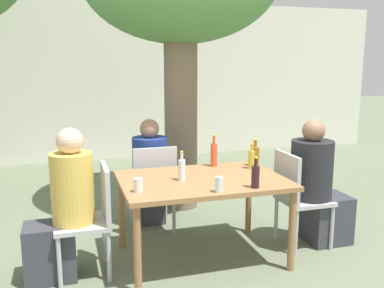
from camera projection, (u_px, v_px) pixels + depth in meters
The scene contains 16 objects.
ground_plane at pixel (202, 258), 3.87m from camera, with size 30.00×30.00×0.00m, color #667056.
cafe_building_wall at pixel (127, 81), 7.70m from camera, with size 10.00×0.08×2.80m.
dining_table_front at pixel (202, 187), 3.75m from camera, with size 1.43×0.99×0.75m.
patio_chair_0 at pixel (92, 214), 3.51m from camera, with size 0.44×0.44×0.92m.
patio_chair_1 at pixel (297, 193), 4.04m from camera, with size 0.44×0.44×0.92m.
patio_chair_2 at pixel (153, 183), 4.38m from camera, with size 0.44×0.44×0.92m.
person_seated_0 at pixel (63, 212), 3.43m from camera, with size 0.57×0.34×1.24m.
person_seated_1 at pixel (318, 188), 4.10m from camera, with size 0.60×0.40×1.22m.
person_seated_2 at pixel (149, 177), 4.60m from camera, with size 0.37×0.58×1.17m.
oil_cruet_0 at pixel (252, 159), 4.06m from camera, with size 0.06×0.06×0.24m.
water_bottle_1 at pixel (182, 169), 3.65m from camera, with size 0.06×0.06×0.26m.
wine_bottle_2 at pixel (255, 176), 3.44m from camera, with size 0.07×0.07×0.26m.
soda_bottle_3 at pixel (214, 154), 4.14m from camera, with size 0.06×0.06×0.31m.
amber_bottle_4 at pixel (255, 156), 4.16m from camera, with size 0.08×0.08×0.26m.
drinking_glass_0 at pixel (219, 185), 3.32m from camera, with size 0.06×0.06×0.12m.
drinking_glass_1 at pixel (138, 185), 3.33m from camera, with size 0.07×0.07×0.11m.
Camera 1 is at (-1.13, -3.43, 1.75)m, focal length 40.00 mm.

